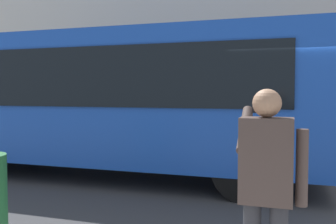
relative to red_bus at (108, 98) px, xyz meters
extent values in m
plane|color=#38383A|center=(-4.05, 0.05, -1.68)|extent=(60.00, 60.00, 0.00)
cube|color=#1947AD|center=(-0.02, -0.01, 0.02)|extent=(9.00, 2.50, 2.60)
cube|color=black|center=(-0.02, 1.25, 0.42)|extent=(7.60, 0.06, 1.10)
cylinder|color=black|center=(2.98, -1.11, -1.18)|extent=(1.00, 0.28, 1.00)
cylinder|color=black|center=(-3.02, -1.11, -1.18)|extent=(1.00, 0.28, 1.00)
cylinder|color=black|center=(-3.02, 1.09, -1.18)|extent=(1.00, 0.28, 1.00)
cube|color=#473833|center=(-3.59, 4.43, -0.38)|extent=(0.40, 0.24, 0.66)
sphere|color=#A87A5B|center=(-3.59, 4.43, 0.06)|extent=(0.22, 0.22, 0.22)
cylinder|color=#473833|center=(-3.85, 4.43, -0.42)|extent=(0.09, 0.09, 0.58)
cylinder|color=#473833|center=(-3.41, 4.27, -0.16)|extent=(0.09, 0.48, 0.37)
cube|color=black|center=(-3.49, 4.13, 0.04)|extent=(0.07, 0.01, 0.14)
camera|label=1|loc=(-3.76, 7.40, 0.14)|focal=40.51mm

